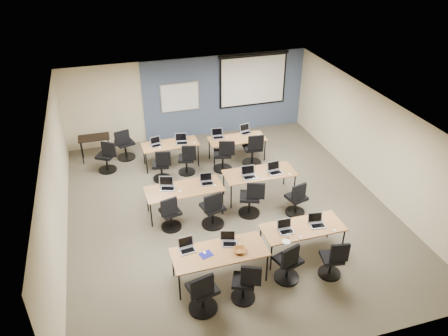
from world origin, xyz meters
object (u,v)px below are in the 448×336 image
object	(u,v)px
training_table_front_right	(303,229)
projector_screen	(253,77)
training_table_mid_left	(184,190)
utility_table	(94,140)
training_table_mid_right	(259,174)
laptop_0	(187,247)
laptop_3	(317,222)
task_chair_4	(170,215)
laptop_6	(249,174)
whiteboard	(180,97)
task_chair_7	(296,201)
task_chair_5	(213,212)
task_chair_1	(245,285)
laptop_4	(167,185)
training_table_back_right	(237,140)
laptop_2	(285,228)
laptop_9	(182,141)
laptop_5	(207,181)
task_chair_8	(162,168)
task_chair_0	(203,295)
task_chair_11	(253,152)
spare_chair_a	(125,146)
task_chair_6	(251,201)
training_table_front_left	(220,253)
laptop_1	(229,241)
laptop_11	(246,131)
training_table_back_left	(170,145)
task_chair_9	(187,162)
laptop_8	(156,143)
task_chair_3	(333,262)
laptop_10	(218,135)
task_chair_10	(224,158)

from	to	relation	value
training_table_front_right	projector_screen	bearing A→B (deg)	79.56
training_table_mid_left	utility_table	xyz separation A→B (m)	(-2.04, 3.53, -0.03)
training_table_mid_right	laptop_0	bearing A→B (deg)	-134.80
laptop_3	task_chair_4	world-z (taller)	laptop_3
projector_screen	laptop_6	world-z (taller)	projector_screen
whiteboard	task_chair_7	world-z (taller)	whiteboard
laptop_3	laptop_6	size ratio (longest dim) A/B	0.91
task_chair_5	task_chair_1	bearing A→B (deg)	-102.83
laptop_4	training_table_back_right	bearing A→B (deg)	56.72
laptop_2	laptop_9	size ratio (longest dim) A/B	0.91
laptop_5	task_chair_8	size ratio (longest dim) A/B	0.32
whiteboard	task_chair_0	bearing A→B (deg)	-98.76
laptop_4	utility_table	distance (m)	3.76
projector_screen	task_chair_11	size ratio (longest dim) A/B	2.29
laptop_9	utility_table	bearing A→B (deg)	167.55
laptop_2	laptop_0	bearing A→B (deg)	-178.15
laptop_2	spare_chair_a	distance (m)	6.25
task_chair_6	task_chair_7	xyz separation A→B (m)	(1.10, -0.31, -0.02)
training_table_front_left	task_chair_7	distance (m)	2.96
laptop_1	laptop_3	distance (m)	2.03
laptop_0	laptop_11	bearing A→B (deg)	52.32
training_table_back_left	task_chair_9	xyz separation A→B (m)	(0.36, -0.61, -0.28)
training_table_mid_right	laptop_9	bearing A→B (deg)	126.44
training_table_mid_right	laptop_8	world-z (taller)	laptop_8
training_table_back_right	utility_table	world-z (taller)	utility_table
laptop_2	laptop_4	distance (m)	3.21
training_table_front_right	laptop_5	distance (m)	2.80
projector_screen	training_table_front_right	xyz separation A→B (m)	(-1.13, -6.45, -1.20)
task_chair_4	laptop_11	size ratio (longest dim) A/B	2.93
task_chair_3	utility_table	world-z (taller)	task_chair_3
laptop_0	training_table_back_right	bearing A→B (deg)	54.09
training_table_mid_right	laptop_2	size ratio (longest dim) A/B	5.94
training_table_front_left	laptop_8	bearing A→B (deg)	95.07
projector_screen	laptop_4	distance (m)	5.59
training_table_back_right	task_chair_11	world-z (taller)	task_chair_11
laptop_10	training_table_front_right	bearing A→B (deg)	-76.28
task_chair_7	laptop_9	size ratio (longest dim) A/B	2.82
laptop_4	laptop_10	size ratio (longest dim) A/B	1.06
laptop_4	laptop_11	world-z (taller)	laptop_4
task_chair_4	task_chair_8	size ratio (longest dim) A/B	0.98
task_chair_0	task_chair_10	size ratio (longest dim) A/B	1.01
training_table_front_right	laptop_4	world-z (taller)	laptop_4
task_chair_5	laptop_8	bearing A→B (deg)	91.93
laptop_3	laptop_4	distance (m)	3.75
projector_screen	laptop_8	size ratio (longest dim) A/B	7.77
training_table_back_right	laptop_6	world-z (taller)	laptop_6
task_chair_8	laptop_0	bearing A→B (deg)	-78.60
task_chair_4	laptop_10	distance (m)	3.70
training_table_mid_left	spare_chair_a	bearing A→B (deg)	108.05
task_chair_0	task_chair_8	size ratio (longest dim) A/B	1.05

